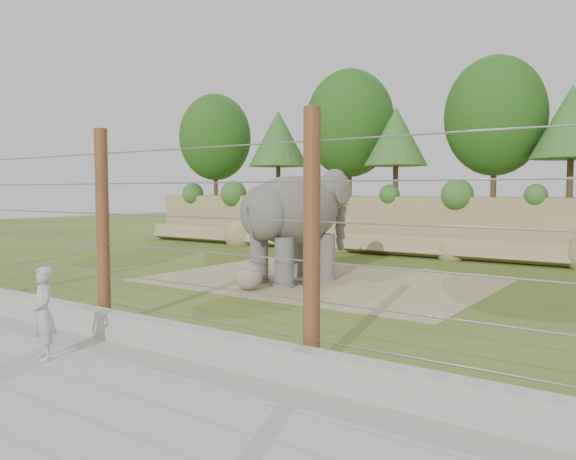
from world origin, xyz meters
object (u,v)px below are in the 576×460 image
Objects in this scene: zookeeper at (43,313)px; barrier_fence at (103,229)px; elephant at (293,226)px; stone_ball at (249,276)px.

barrier_fence is at bearing 136.23° from zookeeper.
barrier_fence is at bearing -78.33° from elephant.
zookeeper is at bearing -79.48° from stone_ball.
elephant is 6.89m from barrier_fence.
stone_ball is (-0.10, -2.03, -1.27)m from elephant.
stone_ball is 0.04× the size of barrier_fence.
barrier_fence reaches higher than zookeeper.
elephant is at bearing 90.70° from barrier_fence.
barrier_fence is at bearing -87.87° from stone_ball.
elephant is 0.21× the size of barrier_fence.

